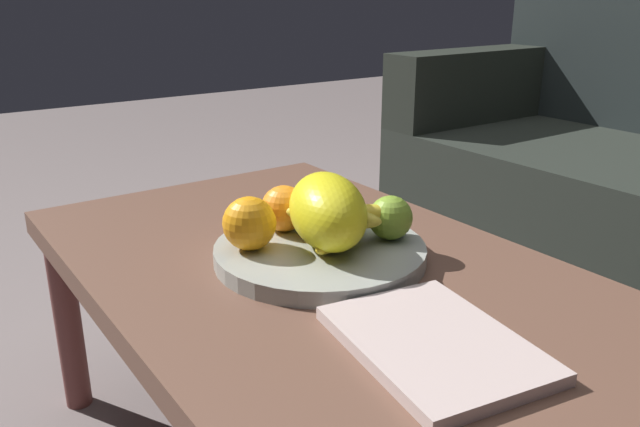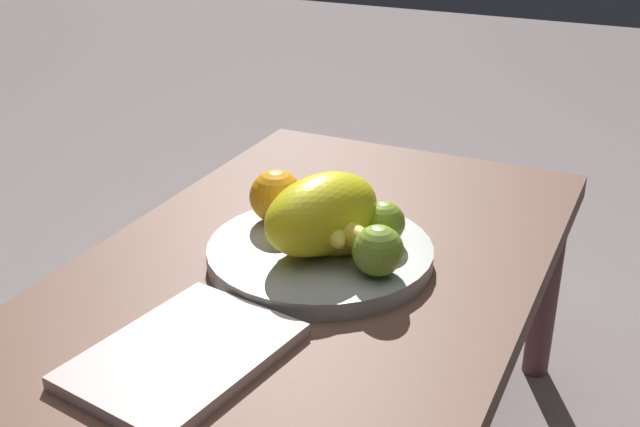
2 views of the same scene
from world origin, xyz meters
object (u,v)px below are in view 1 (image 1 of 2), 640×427
Objects in this scene: coffee_table at (317,291)px; fruit_bowl at (320,252)px; banana_bunch at (342,224)px; apple_front at (390,218)px; melon_large_front at (326,210)px; orange_front at (249,223)px; orange_left at (284,208)px; apple_left at (342,208)px; magazine at (434,343)px.

fruit_bowl reaches higher than coffee_table.
apple_front is at bearing 69.62° from banana_bunch.
apple_front is (0.04, 0.10, -0.02)m from melon_large_front.
banana_bunch is at bearing 63.85° from orange_front.
orange_left is 0.44× the size of banana_bunch.
apple_left is 0.36m from magazine.
banana_bunch is at bearing -110.38° from apple_front.
coffee_table is 0.13m from melon_large_front.
apple_left and banana_bunch have the same top height.
orange_front is at bearing -161.55° from magazine.
banana_bunch reaches higher than fruit_bowl.
apple_front is 1.12× the size of apple_left.
melon_large_front is at bearing 179.66° from magazine.
apple_front is (0.03, 0.11, 0.11)m from coffee_table.
banana_bunch is at bearing 66.26° from melon_large_front.
melon_large_front is at bearing -113.74° from banana_bunch.
coffee_table is at bearing 56.03° from orange_front.
orange_left is 1.07× the size of apple_front.
melon_large_front is (0.00, 0.01, 0.07)m from fruit_bowl.
apple_front is at bearing 68.12° from fruit_bowl.
fruit_bowl is at bearing -111.88° from apple_front.
banana_bunch is (-0.03, -0.07, -0.00)m from apple_front.
orange_front is at bearing -116.68° from melon_large_front.
banana_bunch is (0.06, -0.05, -0.00)m from apple_left.
orange_left reaches higher than magazine.
apple_front is at bearing 42.30° from orange_left.
melon_large_front is at bearing -111.20° from apple_front.
orange_front is 1.09× the size of orange_left.
orange_left reaches higher than apple_front.
orange_front reaches higher than apple_left.
apple_front is 0.41× the size of banana_bunch.
fruit_bowl is 0.12m from orange_front.
fruit_bowl is 1.28× the size of magazine.
fruit_bowl is at bearing -120.03° from melon_large_front.
apple_left is at bearing -163.77° from apple_front.
magazine is at bearing -7.98° from fruit_bowl.
orange_left is at bearing 179.53° from coffee_table.
banana_bunch is at bearing 64.67° from fruit_bowl.
apple_left is (-0.09, -0.03, -0.00)m from apple_front.
orange_left reaches higher than coffee_table.
melon_large_front is (-0.00, 0.02, 0.13)m from coffee_table.
fruit_bowl is 0.10m from apple_left.
coffee_table is at bearing -97.33° from banana_bunch.
apple_front reaches higher than banana_bunch.
apple_front is (0.09, 0.20, -0.01)m from orange_front.
apple_left is 0.36× the size of banana_bunch.
orange_front is 0.47× the size of banana_bunch.
apple_left is at bearing 127.05° from melon_large_front.
melon_large_front is 1.11× the size of banana_bunch.
apple_front is (0.04, 0.10, 0.05)m from fruit_bowl.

